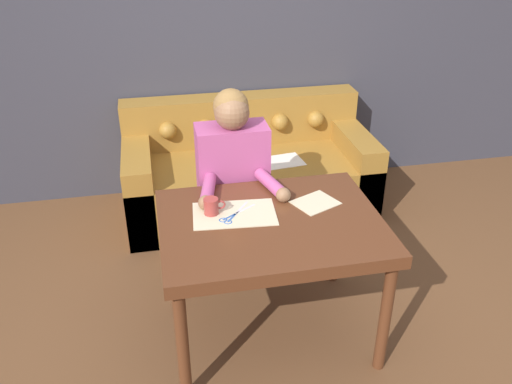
{
  "coord_description": "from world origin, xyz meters",
  "views": [
    {
      "loc": [
        -0.57,
        -2.27,
        2.19
      ],
      "look_at": [
        -0.08,
        0.13,
        0.84
      ],
      "focal_mm": 38.0,
      "sensor_mm": 36.0,
      "label": 1
    }
  ],
  "objects_px": {
    "scissors": "(232,216)",
    "mug": "(212,206)",
    "couch": "(248,172)",
    "dining_table": "(271,234)",
    "person": "(233,189)"
  },
  "relations": [
    {
      "from": "couch",
      "to": "scissors",
      "type": "relative_size",
      "value": 8.67
    },
    {
      "from": "dining_table",
      "to": "couch",
      "type": "xyz_separation_m",
      "value": [
        0.14,
        1.41,
        -0.36
      ]
    },
    {
      "from": "couch",
      "to": "person",
      "type": "relative_size",
      "value": 1.48
    },
    {
      "from": "scissors",
      "to": "mug",
      "type": "xyz_separation_m",
      "value": [
        -0.1,
        0.05,
        0.04
      ]
    },
    {
      "from": "dining_table",
      "to": "scissors",
      "type": "bearing_deg",
      "value": 158.4
    },
    {
      "from": "dining_table",
      "to": "couch",
      "type": "distance_m",
      "value": 1.46
    },
    {
      "from": "scissors",
      "to": "person",
      "type": "bearing_deg",
      "value": 80.22
    },
    {
      "from": "couch",
      "to": "scissors",
      "type": "height_order",
      "value": "couch"
    },
    {
      "from": "dining_table",
      "to": "mug",
      "type": "bearing_deg",
      "value": 156.64
    },
    {
      "from": "couch",
      "to": "dining_table",
      "type": "bearing_deg",
      "value": -95.81
    },
    {
      "from": "couch",
      "to": "scissors",
      "type": "bearing_deg",
      "value": -103.87
    },
    {
      "from": "person",
      "to": "scissors",
      "type": "xyz_separation_m",
      "value": [
        -0.08,
        -0.49,
        0.11
      ]
    },
    {
      "from": "dining_table",
      "to": "couch",
      "type": "bearing_deg",
      "value": 84.19
    },
    {
      "from": "dining_table",
      "to": "mug",
      "type": "relative_size",
      "value": 9.97
    },
    {
      "from": "scissors",
      "to": "mug",
      "type": "bearing_deg",
      "value": 153.45
    }
  ]
}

